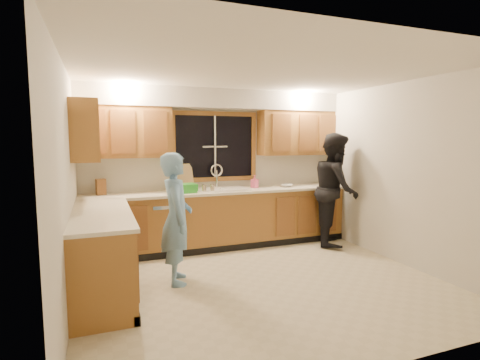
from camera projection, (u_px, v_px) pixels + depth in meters
name	position (u px, v px, depth m)	size (l,w,h in m)	color
floor	(261.00, 282.00, 4.54)	(4.20, 4.20, 0.00)	beige
ceiling	(263.00, 71.00, 4.27)	(4.20, 4.20, 0.00)	white
wall_back	(215.00, 168.00, 6.17)	(4.20, 4.20, 0.00)	beige
wall_left	(67.00, 188.00, 3.66)	(3.80, 3.80, 0.00)	beige
wall_right	(401.00, 174.00, 5.15)	(3.80, 3.80, 0.00)	beige
base_cabinets_back	(221.00, 220.00, 5.98)	(4.20, 0.60, 0.88)	#9D682D
base_cabinets_left	(102.00, 254.00, 4.18)	(0.60, 1.90, 0.88)	#9D682D
countertop_back	(221.00, 191.00, 5.92)	(4.20, 0.63, 0.04)	#F1E7CB
countertop_left	(102.00, 214.00, 4.14)	(0.63, 1.90, 0.04)	#F1E7CB
upper_cabinets_left	(124.00, 132.00, 5.45)	(1.35, 0.33, 0.75)	#9D682D
upper_cabinets_right	(296.00, 133.00, 6.46)	(1.35, 0.33, 0.75)	#9D682D
upper_cabinets_return	(85.00, 131.00, 4.70)	(0.33, 0.90, 0.75)	#9D682D
soffit	(218.00, 99.00, 5.89)	(4.20, 0.35, 0.30)	beige
window_frame	(215.00, 147.00, 6.12)	(1.44, 0.03, 1.14)	black
sink	(220.00, 193.00, 5.94)	(0.86, 0.52, 0.57)	white
dishwasher	(168.00, 226.00, 5.67)	(0.60, 0.56, 0.82)	white
stove	(103.00, 270.00, 3.65)	(0.58, 0.75, 0.90)	white
man	(176.00, 218.00, 4.46)	(0.57, 0.38, 1.57)	#6FA2D2
woman	(336.00, 189.00, 6.10)	(0.89, 0.69, 1.82)	black
knife_block	(101.00, 187.00, 5.41)	(0.13, 0.11, 0.23)	brown
cutting_board	(184.00, 177.00, 5.92)	(0.31, 0.02, 0.42)	tan
dish_crate	(186.00, 188.00, 5.65)	(0.28, 0.26, 0.13)	green
soap_bottle	(255.00, 181.00, 6.19)	(0.10, 0.10, 0.21)	#EF5B86
bowl	(287.00, 186.00, 6.31)	(0.19, 0.19, 0.05)	silver
can_left	(204.00, 189.00, 5.61)	(0.07, 0.07, 0.12)	beige
can_right	(212.00, 188.00, 5.66)	(0.07, 0.07, 0.12)	beige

